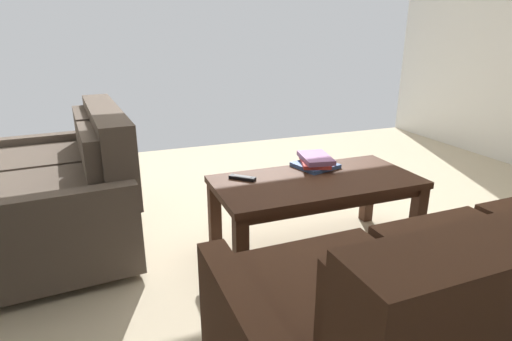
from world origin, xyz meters
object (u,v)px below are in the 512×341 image
Objects in this scene: book_stack at (315,162)px; tv_remote at (242,178)px; coffee_table at (316,190)px; sofa_main at (509,310)px; loveseat_near at (68,187)px.

tv_remote is (0.51, 0.05, -0.03)m from book_stack.
book_stack is at bearing -115.65° from coffee_table.
book_stack is at bearing -89.43° from sofa_main.
tv_remote is at bearing -19.37° from coffee_table.
tv_remote is (0.41, -0.15, 0.08)m from coffee_table.
book_stack is 2.05× the size of tv_remote.
sofa_main reaches higher than coffee_table.
coffee_table is at bearing 153.15° from loveseat_near.
sofa_main reaches higher than book_stack.
book_stack is (0.01, -1.40, 0.13)m from sofa_main.
tv_remote reaches higher than coffee_table.
tv_remote is at bearing 150.26° from loveseat_near.
sofa_main is 1.20m from coffee_table.
book_stack is at bearing 161.13° from loveseat_near.
loveseat_near reaches higher than tv_remote.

